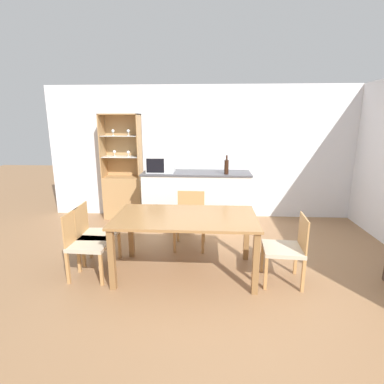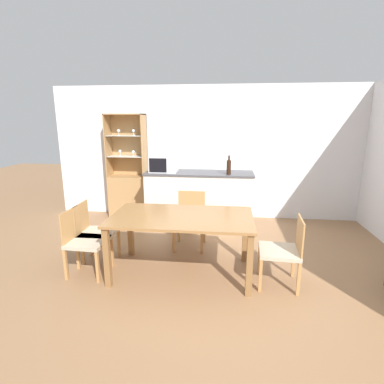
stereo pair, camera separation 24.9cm
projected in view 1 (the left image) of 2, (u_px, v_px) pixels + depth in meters
The scene contains 11 objects.
ground_plane at pixel (226, 283), 3.60m from camera, with size 18.00×18.00×0.00m, color #936B47.
wall_back at pixel (221, 153), 5.85m from camera, with size 6.80×0.06×2.55m.
kitchen_counter at pixel (196, 200), 5.35m from camera, with size 1.88×0.61×1.02m.
display_cabinet at pixel (124, 189), 5.92m from camera, with size 0.74×0.38×2.02m.
dining_table at pixel (186, 223), 3.70m from camera, with size 1.74×0.98×0.76m.
dining_chair_side_right_near at pixel (287, 248), 3.54m from camera, with size 0.48×0.48×0.83m.
dining_chair_side_left_far at pixel (96, 234), 3.97m from camera, with size 0.47×0.47×0.83m.
dining_chair_head_far at pixel (190, 219), 4.56m from camera, with size 0.46×0.46×0.83m.
dining_chair_side_left_near at pixel (87, 243), 3.68m from camera, with size 0.47×0.47×0.83m.
microwave at pixel (161, 164), 5.21m from camera, with size 0.47×0.37×0.28m.
wine_bottle at pixel (226, 167), 5.00m from camera, with size 0.07×0.07×0.32m.
Camera 1 is at (-0.22, -3.25, 1.92)m, focal length 28.00 mm.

